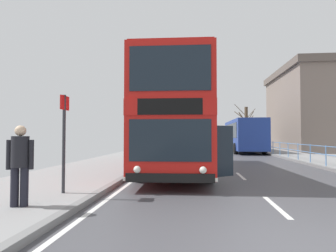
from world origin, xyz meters
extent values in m
cube|color=silver|center=(0.00, 2.60, 0.00)|extent=(0.12, 2.00, 0.00)
cube|color=silver|center=(0.00, 7.40, 0.00)|extent=(0.12, 2.00, 0.00)
cube|color=silver|center=(0.00, 12.20, 0.00)|extent=(0.12, 2.00, 0.00)
cube|color=silver|center=(0.00, 17.00, 0.00)|extent=(0.12, 2.00, 0.00)
cube|color=silver|center=(0.00, 21.80, 0.00)|extent=(0.12, 2.00, 0.00)
cube|color=silver|center=(0.00, 26.60, 0.00)|extent=(0.12, 2.00, 0.00)
cube|color=silver|center=(0.00, 31.40, 0.00)|extent=(0.12, 2.00, 0.00)
cube|color=silver|center=(0.00, 36.20, 0.00)|extent=(0.12, 2.00, 0.00)
cube|color=silver|center=(0.00, 41.00, 0.00)|extent=(0.12, 2.00, 0.00)
cube|color=silver|center=(0.00, 45.80, 0.00)|extent=(0.12, 2.00, 0.00)
cube|color=silver|center=(0.00, 50.60, 0.00)|extent=(0.12, 2.00, 0.00)
cube|color=silver|center=(-3.95, 0.00, 0.00)|extent=(0.12, 133.00, 0.00)
cube|color=slate|center=(-4.30, 0.00, 0.07)|extent=(0.20, 140.00, 0.14)
cube|color=red|center=(-2.58, 8.97, 1.24)|extent=(2.77, 10.75, 1.78)
cube|color=red|center=(-2.58, 8.97, 2.36)|extent=(2.78, 10.80, 0.46)
cube|color=red|center=(-2.58, 8.97, 3.41)|extent=(2.77, 10.75, 1.63)
cube|color=#A91511|center=(-2.58, 8.97, 4.26)|extent=(2.68, 10.43, 0.08)
cube|color=#19232D|center=(-2.46, 3.61, 1.46)|extent=(2.22, 0.08, 1.14)
cube|color=black|center=(-2.46, 3.61, 2.36)|extent=(1.76, 0.07, 0.45)
cube|color=#19232D|center=(-2.46, 3.61, 3.41)|extent=(2.22, 0.08, 1.24)
cube|color=black|center=(-2.46, 3.61, 0.45)|extent=(2.39, 0.14, 0.24)
cube|color=white|center=(-2.58, 8.97, 0.41)|extent=(2.79, 10.80, 0.10)
cube|color=#19232D|center=(-1.32, 9.27, 1.49)|extent=(0.21, 8.34, 0.93)
cube|color=#19232D|center=(-1.31, 9.00, 3.49)|extent=(0.24, 9.62, 0.98)
cube|color=#19232D|center=(-3.86, 9.21, 1.49)|extent=(0.21, 8.34, 0.93)
cube|color=#19232D|center=(-3.85, 8.94, 3.49)|extent=(0.24, 9.62, 0.98)
sphere|color=white|center=(-1.58, 3.62, 0.67)|extent=(0.20, 0.20, 0.20)
sphere|color=white|center=(-3.34, 3.58, 0.67)|extent=(0.20, 0.20, 0.20)
cube|color=#19232D|center=(-0.95, 4.71, 1.12)|extent=(0.67, 0.51, 1.53)
cube|color=black|center=(-1.29, 5.01, 1.12)|extent=(0.12, 0.90, 1.53)
cylinder|color=black|center=(-1.30, 5.86, 0.52)|extent=(0.32, 1.05, 1.04)
cylinder|color=black|center=(-3.72, 5.80, 0.52)|extent=(0.32, 1.05, 1.04)
cylinder|color=black|center=(-1.45, 12.45, 0.52)|extent=(0.32, 1.05, 1.04)
cylinder|color=black|center=(-3.87, 12.39, 0.52)|extent=(0.32, 1.05, 1.04)
cube|color=navy|center=(2.93, 23.77, 1.68)|extent=(2.57, 9.69, 2.71)
cube|color=#19232D|center=(1.66, 23.78, 2.06)|extent=(0.06, 8.22, 1.30)
cube|color=#19232D|center=(4.20, 23.77, 2.06)|extent=(0.06, 8.22, 1.30)
cube|color=#19232D|center=(2.95, 28.62, 1.95)|extent=(2.17, 0.04, 1.63)
cylinder|color=black|center=(1.73, 26.61, 0.48)|extent=(0.28, 0.96, 0.96)
cylinder|color=black|center=(4.15, 26.60, 0.48)|extent=(0.28, 0.96, 0.96)
cylinder|color=black|center=(1.70, 20.74, 0.48)|extent=(0.28, 0.96, 0.96)
cylinder|color=black|center=(4.13, 20.73, 0.48)|extent=(0.28, 0.96, 0.96)
cylinder|color=#598CC6|center=(4.45, 10.22, 0.63)|extent=(0.05, 0.05, 0.98)
cylinder|color=#598CC6|center=(4.45, 12.04, 0.63)|extent=(0.05, 0.05, 0.98)
cylinder|color=#598CC6|center=(4.45, 13.86, 0.63)|extent=(0.05, 0.05, 0.98)
cylinder|color=#598CC6|center=(4.45, 15.69, 0.63)|extent=(0.05, 0.05, 0.98)
cylinder|color=#598CC6|center=(4.45, 17.51, 0.63)|extent=(0.05, 0.05, 0.98)
cylinder|color=#598CC6|center=(4.45, 19.33, 0.63)|extent=(0.05, 0.05, 0.98)
cylinder|color=#598CC6|center=(4.45, 21.15, 0.63)|extent=(0.05, 0.05, 0.98)
cylinder|color=#598CC6|center=(4.45, 22.97, 0.63)|extent=(0.05, 0.05, 0.98)
cylinder|color=#598CC6|center=(4.45, 24.79, 0.63)|extent=(0.05, 0.05, 0.98)
cylinder|color=#598CC6|center=(4.45, 26.61, 0.63)|extent=(0.05, 0.05, 0.98)
cylinder|color=#598CC6|center=(4.45, 28.43, 0.63)|extent=(0.05, 0.05, 0.98)
cylinder|color=#598CC6|center=(4.45, 30.26, 0.63)|extent=(0.05, 0.05, 0.98)
cylinder|color=#598CC6|center=(4.45, 15.69, 1.07)|extent=(0.04, 29.14, 0.04)
cylinder|color=#598CC6|center=(4.45, 15.69, 0.68)|extent=(0.04, 29.14, 0.04)
cylinder|color=black|center=(-5.26, 1.55, 0.56)|extent=(0.19, 0.19, 0.83)
cylinder|color=black|center=(-5.44, 1.51, 0.56)|extent=(0.19, 0.19, 0.83)
cylinder|color=black|center=(-5.35, 1.53, 1.25)|extent=(0.40, 0.40, 0.63)
cylinder|color=black|center=(-5.14, 1.57, 1.19)|extent=(0.12, 0.12, 0.60)
cylinder|color=black|center=(-5.57, 1.49, 1.19)|extent=(0.12, 0.12, 0.60)
sphere|color=beige|center=(-5.35, 1.53, 1.68)|extent=(0.26, 0.26, 0.22)
cylinder|color=#2D2D33|center=(-5.09, 2.92, 1.38)|extent=(0.08, 0.08, 2.47)
cube|color=red|center=(-5.09, 2.94, 2.41)|extent=(0.04, 0.44, 0.36)
cylinder|color=#4C3D2D|center=(5.22, 35.20, 2.82)|extent=(0.44, 0.44, 5.37)
cylinder|color=#4C3D2D|center=(5.39, 35.66, 4.14)|extent=(0.47, 1.03, 1.36)
cylinder|color=#4C3D2D|center=(5.85, 35.97, 3.87)|extent=(1.34, 1.62, 1.15)
cylinder|color=#4C3D2D|center=(4.54, 35.78, 4.33)|extent=(1.50, 1.29, 1.37)
cylinder|color=#4C3D2D|center=(5.60, 34.66, 4.04)|extent=(0.88, 1.19, 1.59)
cylinder|color=#4C3D2D|center=(4.63, 34.50, 4.02)|extent=(1.32, 1.52, 1.38)
cylinder|color=#4C3D2D|center=(4.45, 35.18, 5.06)|extent=(1.61, 0.11, 1.68)
cylinder|color=#4C3D2D|center=(5.95, 35.74, 4.61)|extent=(1.52, 1.16, 1.53)
camera|label=1|loc=(-1.80, -3.95, 1.57)|focal=30.25mm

